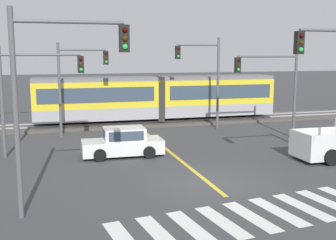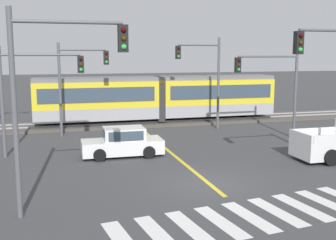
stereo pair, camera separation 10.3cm
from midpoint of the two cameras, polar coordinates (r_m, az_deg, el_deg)
name	(u,v)px [view 1 (the left image)]	position (r m, az deg, el deg)	size (l,w,h in m)	color
ground_plane	(209,183)	(17.76, 5.44, -8.52)	(200.00, 200.00, 0.00)	#3D3D3F
track_bed	(135,123)	(32.29, -4.59, -0.40)	(120.00, 4.00, 0.18)	#4C4742
rail_near	(137,123)	(31.57, -4.33, -0.36)	(120.00, 0.08, 0.10)	#939399
rail_far	(133,120)	(32.97, -4.84, 0.03)	(120.00, 0.08, 0.10)	#939399
light_rail_tram	(158,97)	(32.42, -1.51, 3.15)	(18.50, 2.64, 3.43)	#9E9EA3
crosswalk_stripe_0	(124,240)	(12.70, -6.23, -15.84)	(0.56, 2.80, 0.01)	silver
crosswalk_stripe_1	(159,233)	(13.04, -1.46, -15.10)	(0.56, 2.80, 0.01)	silver
crosswalk_stripe_2	(192,227)	(13.46, 3.01, -14.32)	(0.56, 2.80, 0.01)	silver
crosswalk_stripe_3	(222,222)	(13.96, 7.16, -13.51)	(0.56, 2.80, 0.01)	silver
crosswalk_stripe_4	(251,216)	(14.52, 10.98, -12.70)	(0.56, 2.80, 0.01)	silver
crosswalk_stripe_5	(278,211)	(15.14, 14.48, -11.90)	(0.56, 2.80, 0.01)	silver
crosswalk_stripe_6	(303,207)	(15.81, 17.67, -11.13)	(0.56, 2.80, 0.01)	silver
crosswalk_stripe_7	(327,202)	(16.53, 20.58, -10.40)	(0.56, 2.80, 0.01)	silver
lane_centre_line	(170,152)	(23.12, 0.14, -4.35)	(0.20, 15.26, 0.01)	gold
sedan_crossing	(123,143)	(22.21, -6.29, -3.11)	(4.23, 1.98, 1.52)	silver
traffic_light_far_right	(205,70)	(29.73, 4.89, 6.71)	(3.25, 0.38, 6.46)	#515459
traffic_light_far_left	(76,76)	(27.83, -12.43, 5.90)	(3.25, 0.38, 6.03)	#515459
traffic_light_near_left	(53,82)	(13.99, -15.53, 5.00)	(3.75, 0.38, 6.76)	#515459
traffic_light_mid_left	(32,83)	(22.84, -18.11, 4.74)	(4.25, 0.38, 5.73)	#515459
traffic_light_mid_right	(274,80)	(26.89, 14.09, 5.31)	(4.25, 0.38, 5.57)	#515459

